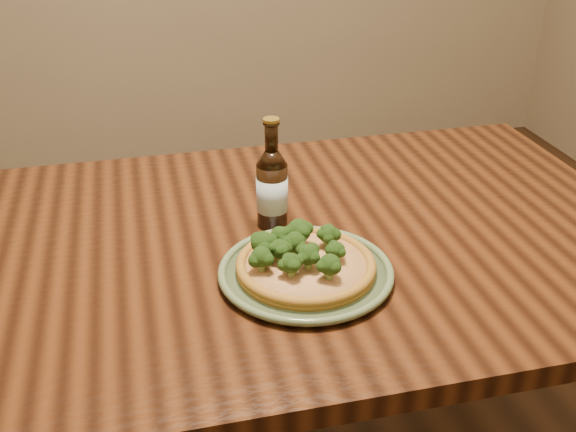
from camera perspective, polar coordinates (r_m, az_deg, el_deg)
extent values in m
cube|color=#3F1E0D|center=(1.29, -3.65, -2.87)|extent=(1.60, 0.90, 0.04)
cylinder|color=#3F1E0D|center=(2.01, 15.58, -3.88)|extent=(0.07, 0.07, 0.71)
cylinder|color=#586A49|center=(1.17, 1.51, -4.94)|extent=(0.28, 0.28, 0.01)
torus|color=#586A49|center=(1.16, 1.52, -4.65)|extent=(0.30, 0.30, 0.01)
torus|color=#586A49|center=(1.16, 1.51, -4.70)|extent=(0.24, 0.24, 0.01)
cylinder|color=olive|center=(1.16, 1.52, -4.45)|extent=(0.24, 0.24, 0.01)
torus|color=olive|center=(1.15, 1.52, -4.11)|extent=(0.24, 0.24, 0.02)
cylinder|color=#E0CA89|center=(1.15, 1.52, -4.11)|extent=(0.21, 0.21, 0.01)
sphere|color=#30591B|center=(1.19, 3.39, -1.50)|extent=(0.04, 0.04, 0.03)
sphere|color=#30591B|center=(1.16, 0.58, -2.19)|extent=(0.05, 0.05, 0.04)
sphere|color=#30591B|center=(1.13, 1.74, -3.30)|extent=(0.05, 0.05, 0.04)
sphere|color=#30591B|center=(1.10, 3.55, -4.13)|extent=(0.05, 0.05, 0.04)
sphere|color=#30591B|center=(1.11, 0.25, -4.01)|extent=(0.03, 0.03, 0.03)
sphere|color=#30591B|center=(1.14, -0.69, -2.80)|extent=(0.04, 0.04, 0.03)
sphere|color=#30591B|center=(1.15, -2.15, -2.30)|extent=(0.06, 0.06, 0.04)
sphere|color=#30591B|center=(1.15, 4.12, -2.88)|extent=(0.04, 0.04, 0.03)
sphere|color=#30591B|center=(1.19, 0.95, -1.23)|extent=(0.05, 0.05, 0.04)
sphere|color=#30591B|center=(1.19, -0.73, -1.61)|extent=(0.04, 0.04, 0.03)
sphere|color=#30591B|center=(1.12, -2.27, -3.47)|extent=(0.04, 0.04, 0.04)
cylinder|color=black|center=(1.30, -1.35, 1.75)|extent=(0.06, 0.06, 0.13)
cone|color=black|center=(1.26, -1.39, 4.95)|extent=(0.06, 0.06, 0.03)
cylinder|color=black|center=(1.25, -1.42, 6.77)|extent=(0.02, 0.02, 0.06)
torus|color=black|center=(1.24, -1.43, 7.84)|extent=(0.03, 0.03, 0.00)
cylinder|color=#A58C33|center=(1.24, -1.44, 8.13)|extent=(0.03, 0.03, 0.01)
cylinder|color=silver|center=(1.29, -1.36, 1.92)|extent=(0.06, 0.06, 0.07)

